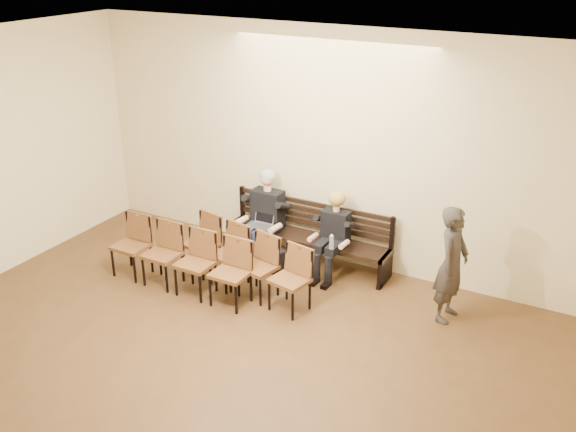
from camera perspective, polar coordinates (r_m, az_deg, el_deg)
name	(u,v)px	position (r m, az deg, el deg)	size (l,w,h in m)	color
room_walls	(126,191)	(5.76, -14.17, 2.14)	(8.02, 10.01, 3.51)	beige
bench	(306,250)	(9.71, 1.65, -3.03)	(2.60, 0.90, 0.45)	black
seated_man	(264,215)	(9.70, -2.11, 0.07)	(0.59, 0.81, 1.41)	black
seated_woman	(333,239)	(9.28, 3.98, -2.04)	(0.49, 0.68, 1.14)	black
laptop	(260,228)	(9.60, -2.49, -1.10)	(0.32, 0.25, 0.23)	silver
water_bottle	(331,249)	(8.99, 3.87, -2.98)	(0.07, 0.07, 0.22)	silver
bag	(271,258)	(9.63, -1.49, -3.76)	(0.41, 0.28, 0.30)	black
passerby	(453,256)	(8.32, 14.44, -3.47)	(0.65, 0.43, 1.79)	#332E2A
chair_row_front	(178,260)	(9.06, -9.73, -3.84)	(2.20, 0.49, 0.90)	brown
chair_row_back	(243,261)	(8.93, -4.02, -4.05)	(2.14, 0.48, 0.88)	brown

